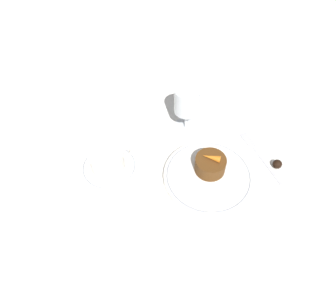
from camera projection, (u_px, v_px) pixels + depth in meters
name	position (u px, v px, depth m)	size (l,w,h in m)	color
ground_plane	(188.00, 169.00, 0.83)	(3.00, 3.00, 0.00)	white
dinner_plate	(208.00, 176.00, 0.81)	(0.22, 0.22, 0.01)	white
saucer	(109.00, 167.00, 0.83)	(0.14, 0.14, 0.01)	white
coffee_cup	(107.00, 159.00, 0.81)	(0.11, 0.09, 0.05)	white
spoon	(125.00, 161.00, 0.83)	(0.03, 0.11, 0.00)	silver
wine_glass	(187.00, 103.00, 0.85)	(0.07, 0.07, 0.14)	silver
fork	(257.00, 151.00, 0.87)	(0.02, 0.18, 0.01)	silver
dessert_cake	(210.00, 164.00, 0.80)	(0.08, 0.08, 0.04)	#563314
carrot_garnish	(211.00, 157.00, 0.78)	(0.04, 0.04, 0.02)	orange
chocolate_truffle	(277.00, 164.00, 0.83)	(0.02, 0.02, 0.02)	black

